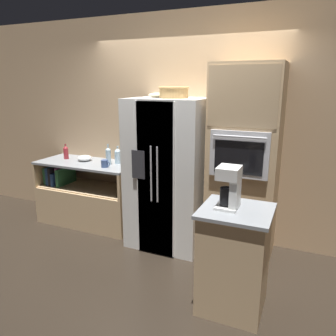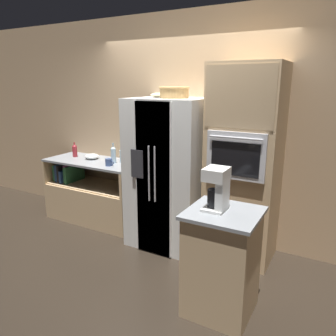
{
  "view_description": "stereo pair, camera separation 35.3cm",
  "coord_description": "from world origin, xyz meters",
  "px_view_note": "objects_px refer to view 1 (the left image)",
  "views": [
    {
      "loc": [
        1.47,
        -3.44,
        1.96
      ],
      "look_at": [
        -0.03,
        -0.02,
        0.98
      ],
      "focal_mm": 35.0,
      "sensor_mm": 36.0,
      "label": 1
    },
    {
      "loc": [
        1.79,
        -3.28,
        1.96
      ],
      "look_at": [
        -0.03,
        -0.02,
        0.98
      ],
      "focal_mm": 35.0,
      "sensor_mm": 36.0,
      "label": 2
    }
  ],
  "objects_px": {
    "refrigerator": "(169,173)",
    "bottle_wide": "(118,156)",
    "coffee_maker": "(231,186)",
    "bottle_tall": "(108,155)",
    "bottle_short": "(66,152)",
    "wicker_basket": "(174,92)",
    "mug": "(105,164)",
    "wall_oven": "(244,163)",
    "mixing_bowl": "(85,158)",
    "fruit_bowl": "(160,95)"
  },
  "relations": [
    {
      "from": "wicker_basket",
      "to": "bottle_tall",
      "type": "height_order",
      "value": "wicker_basket"
    },
    {
      "from": "coffee_maker",
      "to": "bottle_tall",
      "type": "bearing_deg",
      "value": 151.45
    },
    {
      "from": "coffee_maker",
      "to": "wall_oven",
      "type": "bearing_deg",
      "value": 94.88
    },
    {
      "from": "bottle_short",
      "to": "bottle_tall",
      "type": "bearing_deg",
      "value": -2.62
    },
    {
      "from": "wicker_basket",
      "to": "wall_oven",
      "type": "bearing_deg",
      "value": 8.09
    },
    {
      "from": "mixing_bowl",
      "to": "bottle_wide",
      "type": "bearing_deg",
      "value": 5.02
    },
    {
      "from": "wall_oven",
      "to": "bottle_short",
      "type": "xyz_separation_m",
      "value": [
        -2.55,
        0.04,
        -0.1
      ]
    },
    {
      "from": "wall_oven",
      "to": "bottle_wide",
      "type": "xyz_separation_m",
      "value": [
        -1.71,
        0.09,
        -0.08
      ]
    },
    {
      "from": "refrigerator",
      "to": "bottle_tall",
      "type": "bearing_deg",
      "value": 174.11
    },
    {
      "from": "refrigerator",
      "to": "bottle_wide",
      "type": "relative_size",
      "value": 7.46
    },
    {
      "from": "mug",
      "to": "wall_oven",
      "type": "bearing_deg",
      "value": 4.66
    },
    {
      "from": "wicker_basket",
      "to": "mug",
      "type": "relative_size",
      "value": 2.67
    },
    {
      "from": "bottle_short",
      "to": "mixing_bowl",
      "type": "distance_m",
      "value": 0.32
    },
    {
      "from": "bottle_tall",
      "to": "bottle_short",
      "type": "height_order",
      "value": "bottle_tall"
    },
    {
      "from": "fruit_bowl",
      "to": "mug",
      "type": "xyz_separation_m",
      "value": [
        -0.72,
        -0.16,
        -0.88
      ]
    },
    {
      "from": "wicker_basket",
      "to": "mug",
      "type": "bearing_deg",
      "value": -178.26
    },
    {
      "from": "bottle_short",
      "to": "coffee_maker",
      "type": "relative_size",
      "value": 0.6
    },
    {
      "from": "wall_oven",
      "to": "mixing_bowl",
      "type": "relative_size",
      "value": 10.89
    },
    {
      "from": "wicker_basket",
      "to": "fruit_bowl",
      "type": "distance_m",
      "value": 0.27
    },
    {
      "from": "wall_oven",
      "to": "bottle_tall",
      "type": "height_order",
      "value": "wall_oven"
    },
    {
      "from": "bottle_wide",
      "to": "coffee_maker",
      "type": "relative_size",
      "value": 0.67
    },
    {
      "from": "mug",
      "to": "coffee_maker",
      "type": "bearing_deg",
      "value": -25.41
    },
    {
      "from": "wicker_basket",
      "to": "bottle_wide",
      "type": "bearing_deg",
      "value": 166.96
    },
    {
      "from": "wicker_basket",
      "to": "bottle_tall",
      "type": "relative_size",
      "value": 1.24
    },
    {
      "from": "bottle_tall",
      "to": "bottle_wide",
      "type": "relative_size",
      "value": 1.16
    },
    {
      "from": "wicker_basket",
      "to": "coffee_maker",
      "type": "relative_size",
      "value": 0.96
    },
    {
      "from": "refrigerator",
      "to": "mixing_bowl",
      "type": "distance_m",
      "value": 1.36
    },
    {
      "from": "wicker_basket",
      "to": "bottle_wide",
      "type": "height_order",
      "value": "wicker_basket"
    },
    {
      "from": "bottle_wide",
      "to": "fruit_bowl",
      "type": "bearing_deg",
      "value": -7.03
    },
    {
      "from": "fruit_bowl",
      "to": "bottle_tall",
      "type": "relative_size",
      "value": 1.0
    },
    {
      "from": "bottle_short",
      "to": "bottle_wide",
      "type": "distance_m",
      "value": 0.84
    },
    {
      "from": "wicker_basket",
      "to": "coffee_maker",
      "type": "distance_m",
      "value": 1.47
    },
    {
      "from": "refrigerator",
      "to": "bottle_wide",
      "type": "xyz_separation_m",
      "value": [
        -0.84,
        0.18,
        0.11
      ]
    },
    {
      "from": "wall_oven",
      "to": "bottle_tall",
      "type": "bearing_deg",
      "value": 179.8
    },
    {
      "from": "mug",
      "to": "mixing_bowl",
      "type": "xyz_separation_m",
      "value": [
        -0.47,
        0.19,
        -0.01
      ]
    },
    {
      "from": "wall_oven",
      "to": "wicker_basket",
      "type": "xyz_separation_m",
      "value": [
        -0.81,
        -0.11,
        0.77
      ]
    },
    {
      "from": "wall_oven",
      "to": "wicker_basket",
      "type": "distance_m",
      "value": 1.12
    },
    {
      "from": "fruit_bowl",
      "to": "mixing_bowl",
      "type": "relative_size",
      "value": 1.4
    },
    {
      "from": "mixing_bowl",
      "to": "bottle_short",
      "type": "bearing_deg",
      "value": -178.46
    },
    {
      "from": "refrigerator",
      "to": "mug",
      "type": "distance_m",
      "value": 0.89
    },
    {
      "from": "bottle_tall",
      "to": "bottle_short",
      "type": "xyz_separation_m",
      "value": [
        -0.75,
        0.03,
        -0.02
      ]
    },
    {
      "from": "wall_oven",
      "to": "bottle_tall",
      "type": "relative_size",
      "value": 7.8
    },
    {
      "from": "coffee_maker",
      "to": "fruit_bowl",
      "type": "bearing_deg",
      "value": 137.41
    },
    {
      "from": "wall_oven",
      "to": "coffee_maker",
      "type": "xyz_separation_m",
      "value": [
        0.09,
        -1.02,
        0.05
      ]
    },
    {
      "from": "mug",
      "to": "wicker_basket",
      "type": "bearing_deg",
      "value": 1.74
    },
    {
      "from": "refrigerator",
      "to": "wicker_basket",
      "type": "xyz_separation_m",
      "value": [
        0.07,
        -0.03,
        0.96
      ]
    },
    {
      "from": "fruit_bowl",
      "to": "mixing_bowl",
      "type": "xyz_separation_m",
      "value": [
        -1.19,
        0.04,
        -0.89
      ]
    },
    {
      "from": "fruit_bowl",
      "to": "bottle_short",
      "type": "xyz_separation_m",
      "value": [
        -1.51,
        0.03,
        -0.83
      ]
    },
    {
      "from": "bottle_short",
      "to": "bottle_wide",
      "type": "xyz_separation_m",
      "value": [
        0.84,
        0.05,
        0.01
      ]
    },
    {
      "from": "mixing_bowl",
      "to": "coffee_maker",
      "type": "height_order",
      "value": "coffee_maker"
    }
  ]
}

